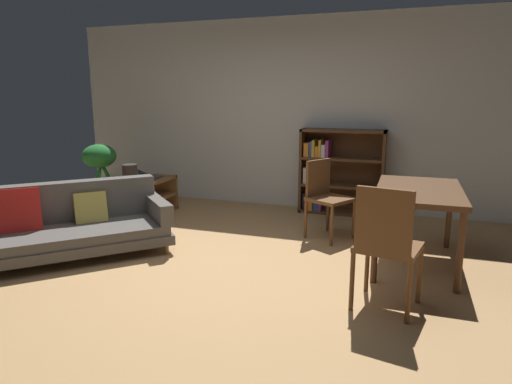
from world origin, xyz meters
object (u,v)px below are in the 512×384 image
fabric_couch (71,224)px  dining_chair_near (326,194)px  media_console (147,199)px  dining_table (419,197)px  open_laptop (146,176)px  desk_speaker (130,174)px  bookshelf (336,172)px  dining_chair_far (386,241)px  potted_floor_plant (100,165)px

fabric_couch → dining_chair_near: 2.77m
media_console → dining_table: dining_table is taller
open_laptop → desk_speaker: (0.07, -0.47, 0.11)m
fabric_couch → bookshelf: 3.48m
fabric_couch → bookshelf: size_ratio=1.63×
media_console → open_laptop: open_laptop is taller
desk_speaker → dining_chair_far: (3.23, -1.47, -0.08)m
desk_speaker → dining_table: 3.48m
dining_chair_far → dining_table: bearing=78.4°
bookshelf → desk_speaker: bearing=-150.0°
dining_chair_near → fabric_couch: bearing=-149.2°
fabric_couch → dining_table: 3.49m
potted_floor_plant → desk_speaker: bearing=-29.6°
desk_speaker → dining_table: desk_speaker is taller
dining_chair_far → bookshelf: 2.98m
fabric_couch → dining_chair_far: bearing=-4.9°
dining_table → bookshelf: (-1.06, 1.73, -0.09)m
fabric_couch → potted_floor_plant: potted_floor_plant is taller
dining_chair_near → open_laptop: bearing=174.1°
fabric_couch → desk_speaker: bearing=94.6°
desk_speaker → potted_floor_plant: 0.96m
dining_chair_far → bookshelf: bookshelf is taller
fabric_couch → bookshelf: (2.31, 2.59, 0.26)m
desk_speaker → dining_chair_near: 2.48m
dining_chair_near → dining_chair_far: dining_chair_far is taller
fabric_couch → dining_chair_far: dining_chair_far is taller
potted_floor_plant → dining_table: bearing=-10.8°
dining_table → media_console: bearing=169.4°
media_console → open_laptop: size_ratio=2.46×
fabric_couch → desk_speaker: size_ratio=7.33×
fabric_couch → bookshelf: bearing=48.3°
bookshelf → dining_chair_near: bearing=-86.6°
open_laptop → dining_chair_far: (3.30, -1.94, 0.03)m
media_console → dining_table: size_ratio=0.82×
potted_floor_plant → dining_chair_far: 4.50m
open_laptop → potted_floor_plant: potted_floor_plant is taller
desk_speaker → dining_chair_far: size_ratio=0.27×
fabric_couch → dining_chair_near: bearing=30.8°
open_laptop → bookshelf: size_ratio=0.37×
dining_table → dining_chair_far: (-0.23, -1.12, -0.12)m
potted_floor_plant → bookshelf: (3.24, 0.91, -0.07)m
desk_speaker → dining_table: size_ratio=0.20×
desk_speaker → dining_chair_far: 3.55m
open_laptop → desk_speaker: bearing=-81.5°
dining_chair_near → bookshelf: bookshelf is taller
open_laptop → dining_chair_far: bearing=-30.5°
fabric_couch → dining_table: bearing=14.3°
dining_chair_near → desk_speaker: bearing=-175.2°
dining_chair_far → potted_floor_plant: bearing=154.4°
desk_speaker → dining_table: (3.46, -0.35, 0.04)m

